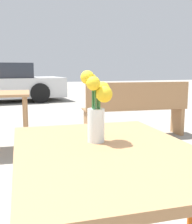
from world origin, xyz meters
name	(u,v)px	position (x,y,z in m)	size (l,w,h in m)	color
table_front	(106,175)	(0.00, 0.00, 0.64)	(0.78, 1.04, 0.75)	#9E7047
flower_vase	(97,104)	(0.00, 0.11, 0.91)	(0.13, 0.13, 0.30)	silver
bench_near	(136,108)	(1.62, 2.77, 0.46)	(1.63, 0.54, 0.85)	#9E7047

